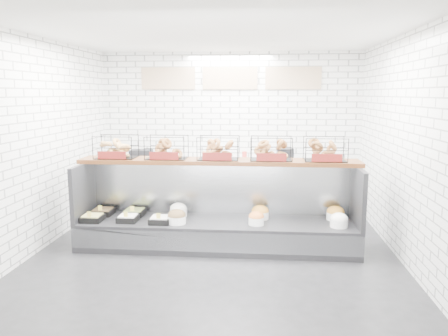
# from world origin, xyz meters

# --- Properties ---
(ground) EXTENTS (5.50, 5.50, 0.00)m
(ground) POSITION_xyz_m (0.00, 0.00, 0.00)
(ground) COLOR black
(ground) RESTS_ON ground
(room_shell) EXTENTS (5.02, 5.51, 3.01)m
(room_shell) POSITION_xyz_m (0.00, 0.60, 2.06)
(room_shell) COLOR white
(room_shell) RESTS_ON ground
(display_case) EXTENTS (4.00, 0.90, 1.20)m
(display_case) POSITION_xyz_m (-0.00, 0.34, 0.33)
(display_case) COLOR black
(display_case) RESTS_ON ground
(bagel_shelf) EXTENTS (4.10, 0.50, 0.40)m
(bagel_shelf) POSITION_xyz_m (0.00, 0.52, 1.38)
(bagel_shelf) COLOR #3F1F0D
(bagel_shelf) RESTS_ON display_case
(prep_counter) EXTENTS (4.00, 0.60, 1.20)m
(prep_counter) POSITION_xyz_m (-0.01, 2.43, 0.47)
(prep_counter) COLOR #93969B
(prep_counter) RESTS_ON ground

